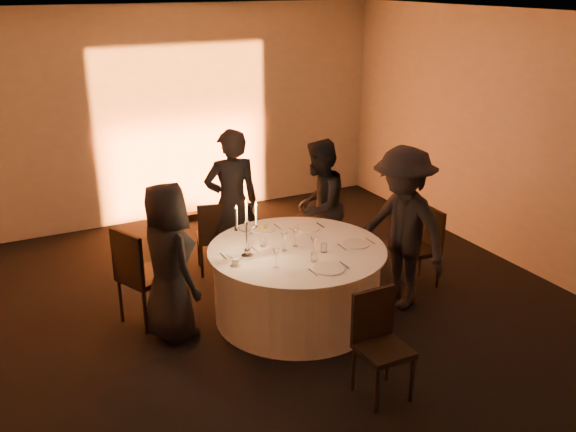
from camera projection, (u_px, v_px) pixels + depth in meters
name	position (u px, v px, depth m)	size (l,w,h in m)	color
floor	(297.00, 316.00, 6.70)	(7.00, 7.00, 0.00)	black
ceiling	(298.00, 16.00, 5.65)	(7.00, 7.00, 0.00)	silver
wall_back	(183.00, 114.00, 9.09)	(7.00, 7.00, 0.00)	#B0ABA3
wall_right	(526.00, 144.00, 7.44)	(7.00, 7.00, 0.00)	#B0ABA3
uplighter_fixture	(195.00, 216.00, 9.35)	(0.25, 0.12, 0.10)	black
banquet_table	(297.00, 283.00, 6.56)	(1.80, 1.80, 0.77)	black
chair_left	(138.00, 272.00, 6.36)	(0.59, 0.59, 1.03)	black
chair_back_left	(214.00, 234.00, 7.51)	(0.48, 0.48, 0.90)	black
chair_back_right	(321.00, 211.00, 8.16)	(0.56, 0.56, 0.92)	black
chair_right	(424.00, 243.00, 7.25)	(0.40, 0.40, 0.90)	black
chair_front	(379.00, 338.00, 5.32)	(0.40, 0.41, 0.92)	black
guest_left	(168.00, 262.00, 6.10)	(0.76, 0.50, 1.57)	black
guest_back_left	(232.00, 203.00, 7.39)	(0.64, 0.42, 1.75)	black
guest_back_right	(319.00, 207.00, 7.50)	(0.78, 0.61, 1.60)	black
guest_right	(402.00, 228.00, 6.66)	(1.13, 0.65, 1.75)	black
plate_left	(239.00, 253.00, 6.30)	(0.36, 0.25, 0.01)	white
plate_back_left	(263.00, 228.00, 6.90)	(0.36, 0.26, 0.08)	white
plate_back_right	(307.00, 228.00, 6.94)	(0.35, 0.28, 0.01)	white
plate_right	(356.00, 244.00, 6.52)	(0.36, 0.27, 0.01)	white
plate_front	(329.00, 269.00, 5.96)	(0.36, 0.29, 0.01)	white
coffee_cup	(236.00, 262.00, 6.05)	(0.11, 0.11, 0.07)	white
candelabra	(247.00, 237.00, 6.16)	(0.25, 0.12, 0.60)	silver
wine_glass_a	(314.00, 242.00, 6.22)	(0.07, 0.07, 0.19)	silver
wine_glass_b	(296.00, 233.00, 6.43)	(0.07, 0.07, 0.19)	silver
wine_glass_c	(276.00, 254.00, 5.95)	(0.07, 0.07, 0.19)	silver
wine_glass_d	(284.00, 238.00, 6.33)	(0.07, 0.07, 0.19)	silver
wine_glass_e	(248.00, 236.00, 6.37)	(0.07, 0.07, 0.19)	silver
tumbler_a	(314.00, 257.00, 6.12)	(0.07, 0.07, 0.09)	silver
tumbler_b	(263.00, 242.00, 6.47)	(0.07, 0.07, 0.09)	silver
tumbler_c	(324.00, 248.00, 6.33)	(0.07, 0.07, 0.09)	silver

